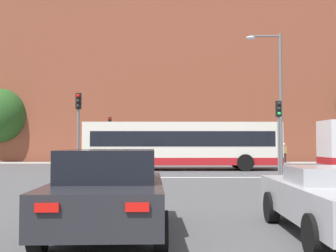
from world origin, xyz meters
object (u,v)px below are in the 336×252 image
car_saloon_left (109,192)px  traffic_light_near_left (78,120)px  traffic_light_far_left (110,132)px  traffic_light_near_right (279,125)px  street_lamp_junction (275,88)px  pedestrian_waiting (284,151)px  bus_crossing_lead (182,145)px

car_saloon_left → traffic_light_near_left: traffic_light_near_left is taller
traffic_light_near_left → traffic_light_far_left: traffic_light_near_left is taller
traffic_light_near_left → traffic_light_far_left: bearing=91.0°
traffic_light_near_right → street_lamp_junction: (0.36, 1.97, 2.12)m
street_lamp_junction → pedestrian_waiting: (3.76, 11.51, -3.73)m
car_saloon_left → traffic_light_near_left: 13.67m
car_saloon_left → traffic_light_near_left: (-3.25, 13.12, 2.01)m
car_saloon_left → traffic_light_far_left: traffic_light_far_left is taller
pedestrian_waiting → traffic_light_near_left: bearing=-125.1°
pedestrian_waiting → traffic_light_far_left: bearing=-169.3°
bus_crossing_lead → pedestrian_waiting: bearing=134.8°
traffic_light_near_left → pedestrian_waiting: traffic_light_near_left is taller
bus_crossing_lead → traffic_light_near_left: 7.51m
traffic_light_near_left → traffic_light_far_left: size_ratio=1.10×
traffic_light_far_left → pedestrian_waiting: (14.45, 0.04, -1.60)m
car_saloon_left → traffic_light_near_right: (6.85, 13.54, 1.80)m
bus_crossing_lead → traffic_light_near_right: traffic_light_near_right is taller
car_saloon_left → traffic_light_near_right: traffic_light_near_right is taller
traffic_light_far_left → car_saloon_left: bearing=-82.7°
traffic_light_near_left → bus_crossing_lead: bearing=43.6°
traffic_light_near_left → traffic_light_far_left: (-0.23, 13.85, -0.22)m
traffic_light_far_left → street_lamp_junction: (10.68, -11.47, 2.13)m
traffic_light_near_left → pedestrian_waiting: 19.97m
traffic_light_near_right → pedestrian_waiting: traffic_light_near_right is taller
traffic_light_near_right → traffic_light_near_left: bearing=-177.6°
traffic_light_near_left → street_lamp_junction: bearing=12.9°
traffic_light_far_left → bus_crossing_lead: bearing=-57.4°
bus_crossing_lead → traffic_light_near_right: 6.74m
traffic_light_far_left → pedestrian_waiting: traffic_light_far_left is taller
bus_crossing_lead → car_saloon_left: bearing=-6.6°
pedestrian_waiting → street_lamp_junction: bearing=-97.6°
bus_crossing_lead → street_lamp_junction: (5.09, -2.72, 3.14)m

